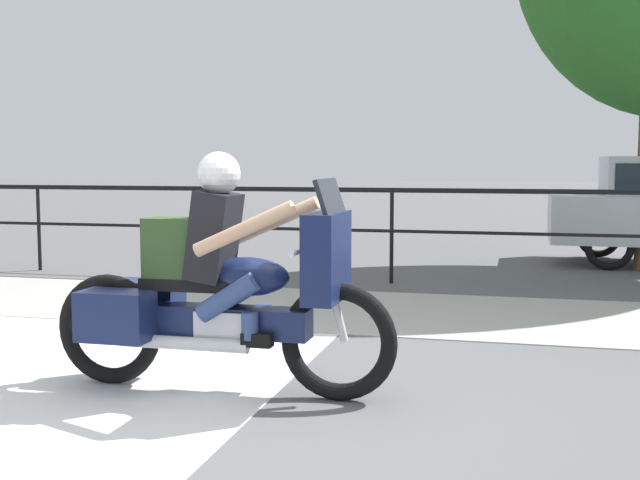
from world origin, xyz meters
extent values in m
plane|color=#565659|center=(0.00, 0.00, 0.00)|extent=(120.00, 120.00, 0.00)
cube|color=#A8A59E|center=(0.00, 3.40, 0.01)|extent=(44.00, 2.40, 0.01)
cube|color=black|center=(0.00, 5.37, 1.20)|extent=(36.00, 0.04, 0.06)
cube|color=black|center=(0.00, 5.37, 0.67)|extent=(36.00, 0.03, 0.04)
cylinder|color=black|center=(-5.10, 5.37, 0.61)|extent=(0.05, 0.05, 1.23)
cylinder|color=black|center=(0.00, 5.37, 0.61)|extent=(0.05, 0.05, 1.23)
torus|color=black|center=(0.46, 0.26, 0.39)|extent=(0.78, 0.11, 0.78)
torus|color=black|center=(-1.19, 0.26, 0.39)|extent=(0.78, 0.11, 0.78)
cube|color=#141E47|center=(-0.37, 0.26, 0.49)|extent=(1.25, 0.22, 0.20)
cube|color=silver|center=(-0.33, 0.26, 0.44)|extent=(0.34, 0.26, 0.26)
ellipsoid|color=#141E47|center=(-0.17, 0.26, 0.80)|extent=(0.59, 0.30, 0.26)
cube|color=black|center=(-0.53, 0.26, 0.74)|extent=(0.73, 0.28, 0.08)
cube|color=#141E47|center=(0.38, 0.26, 0.95)|extent=(0.20, 0.60, 0.57)
cube|color=#1E232B|center=(0.40, 0.26, 1.33)|extent=(0.10, 0.51, 0.24)
cylinder|color=silver|center=(0.24, 0.26, 1.00)|extent=(0.04, 0.70, 0.04)
cylinder|color=silver|center=(-0.56, 0.10, 0.36)|extent=(0.91, 0.09, 0.09)
cube|color=#141E47|center=(-1.01, 0.02, 0.54)|extent=(0.48, 0.28, 0.33)
cube|color=#141E47|center=(-1.01, 0.50, 0.54)|extent=(0.48, 0.28, 0.33)
cylinder|color=silver|center=(0.43, 0.26, 0.67)|extent=(0.19, 0.06, 0.56)
cube|color=black|center=(-0.40, 0.26, 1.06)|extent=(0.32, 0.36, 0.62)
sphere|color=tan|center=(-0.36, 0.26, 1.46)|extent=(0.23, 0.23, 0.23)
sphere|color=silver|center=(-0.36, 0.26, 1.48)|extent=(0.29, 0.29, 0.29)
cylinder|color=#33477A|center=(-0.25, 0.11, 0.68)|extent=(0.44, 0.13, 0.34)
cylinder|color=#33477A|center=(-0.10, 0.11, 0.50)|extent=(0.11, 0.11, 0.18)
cube|color=black|center=(-0.05, 0.11, 0.41)|extent=(0.20, 0.10, 0.09)
cylinder|color=#33477A|center=(-0.25, 0.41, 0.68)|extent=(0.44, 0.13, 0.34)
cylinder|color=#33477A|center=(-0.10, 0.41, 0.50)|extent=(0.11, 0.11, 0.18)
cube|color=black|center=(-0.05, 0.41, 0.41)|extent=(0.20, 0.10, 0.09)
cylinder|color=tan|center=(-0.08, -0.04, 1.14)|extent=(0.67, 0.09, 0.37)
cylinder|color=tan|center=(-0.08, 0.56, 1.14)|extent=(0.67, 0.09, 0.37)
cube|color=#2D4723|center=(-0.70, 0.26, 0.97)|extent=(0.35, 0.27, 0.41)
torus|color=black|center=(2.84, 7.35, 0.35)|extent=(0.70, 0.11, 0.70)
torus|color=black|center=(2.84, 8.98, 0.35)|extent=(0.70, 0.11, 0.70)
camera|label=1|loc=(1.59, -4.74, 1.56)|focal=45.00mm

